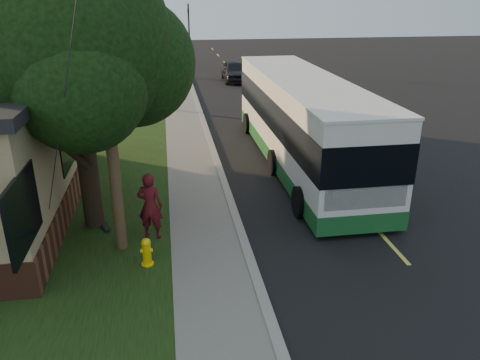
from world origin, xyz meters
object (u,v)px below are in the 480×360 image
at_px(skateboard_main, 105,226).
at_px(bare_tree_near, 137,71).
at_px(transit_bus, 302,119).
at_px(utility_pole, 104,77).
at_px(fire_hydrant, 147,252).
at_px(skateboarder, 150,206).
at_px(bare_tree_far, 150,50).
at_px(distant_car, 235,71).
at_px(leafy_tree, 74,47).
at_px(traffic_signal, 189,31).

bearing_deg(skateboard_main, bare_tree_near, 88.63).
bearing_deg(transit_bus, utility_pole, -138.50).
distance_m(fire_hydrant, skateboarder, 1.56).
bearing_deg(skateboard_main, bare_tree_far, 88.19).
height_order(utility_pole, transit_bus, utility_pole).
distance_m(fire_hydrant, distant_car, 26.64).
bearing_deg(bare_tree_near, distant_car, 48.62).
bearing_deg(bare_tree_far, skateboard_main, -91.81).
bearing_deg(bare_tree_near, transit_bus, -58.52).
xyz_separation_m(fire_hydrant, distant_car, (6.09, 25.93, 0.35)).
bearing_deg(skateboard_main, utility_pole, -65.23).
relative_size(leafy_tree, skateboard_main, 10.59).
bearing_deg(fire_hydrant, bare_tree_far, 90.76).
bearing_deg(skateboard_main, distant_car, 72.73).
bearing_deg(skateboarder, leafy_tree, -19.15).
bearing_deg(skateboarder, bare_tree_near, -69.82).
distance_m(bare_tree_near, traffic_signal, 16.52).
relative_size(bare_tree_near, skateboarder, 2.24).
bearing_deg(skateboarder, distant_car, -87.02).
bearing_deg(distant_car, bare_tree_near, -130.42).
height_order(traffic_signal, skateboard_main, traffic_signal).
bearing_deg(leafy_tree, fire_hydrant, -59.33).
bearing_deg(leafy_tree, traffic_signal, 81.53).
relative_size(fire_hydrant, leafy_tree, 0.09).
xyz_separation_m(fire_hydrant, transit_bus, (5.92, 6.86, 1.42)).
relative_size(bare_tree_far, skateboarder, 2.10).
bearing_deg(fire_hydrant, skateboarder, 86.03).
distance_m(skateboarder, distant_car, 25.22).
bearing_deg(transit_bus, leafy_tree, -150.68).
height_order(utility_pole, skateboarder, utility_pole).
height_order(fire_hydrant, distant_car, distant_car).
relative_size(utility_pole, bare_tree_far, 2.25).
bearing_deg(bare_tree_far, leafy_tree, -92.45).
bearing_deg(traffic_signal, leafy_tree, -98.47).
distance_m(utility_pole, skateboarder, 3.72).
bearing_deg(leafy_tree, skateboarder, -35.87).
bearing_deg(transit_bus, traffic_signal, 95.94).
distance_m(utility_pole, bare_tree_far, 29.13).
bearing_deg(distant_car, skateboarder, -102.78).
xyz_separation_m(utility_pole, bare_tree_near, (-0.19, 17.01, -2.48)).
distance_m(skateboarder, skateboard_main, 1.83).
height_order(transit_bus, skateboarder, transit_bus).
bearing_deg(transit_bus, distant_car, 89.49).
bearing_deg(skateboard_main, traffic_signal, 82.15).
bearing_deg(fire_hydrant, utility_pole, 125.38).
xyz_separation_m(transit_bus, skateboarder, (-5.82, -5.42, -0.82)).
bearing_deg(bare_tree_near, leafy_tree, -92.50).
distance_m(traffic_signal, skateboarder, 32.77).
height_order(utility_pole, leafy_tree, utility_pole).
bearing_deg(transit_bus, bare_tree_near, 121.48).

